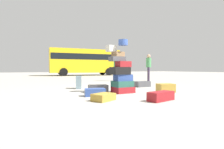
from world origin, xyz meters
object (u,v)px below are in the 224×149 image
suitcase_charcoal_foreground_far (98,89)px  person_bearded_onlooker (149,65)px  suitcase_navy_behind_tower (95,92)px  suitcase_charcoal_foreground_near (142,84)px  suitcase_tower (121,73)px  suitcase_maroon_white_trunk (161,96)px  suitcase_slate_upright_blue (79,82)px  person_tourist_with_camera (116,66)px  suitcase_tan_left_side (103,97)px  parked_bus (85,61)px  suitcase_tan_right_side (166,88)px

suitcase_charcoal_foreground_far → person_bearded_onlooker: person_bearded_onlooker is taller
suitcase_navy_behind_tower → suitcase_charcoal_foreground_near: bearing=41.9°
suitcase_tower → suitcase_maroon_white_trunk: 1.80m
suitcase_charcoal_foreground_far → suitcase_charcoal_foreground_near: bearing=32.6°
suitcase_slate_upright_blue → person_tourist_with_camera: bearing=61.5°
person_bearded_onlooker → person_tourist_with_camera: bearing=-115.9°
suitcase_maroon_white_trunk → suitcase_tan_left_side: bearing=141.2°
suitcase_slate_upright_blue → suitcase_navy_behind_tower: bearing=-75.7°
person_bearded_onlooker → suitcase_tower: bearing=-16.7°
suitcase_tower → suitcase_tan_left_side: suitcase_tower is taller
suitcase_slate_upright_blue → person_bearded_onlooker: size_ratio=0.31×
suitcase_tower → suitcase_slate_upright_blue: (-0.88, 1.86, -0.40)m
suitcase_charcoal_foreground_far → parked_bus: bearing=87.2°
suitcase_charcoal_foreground_far → person_bearded_onlooker: (4.49, 2.80, 0.88)m
suitcase_maroon_white_trunk → parked_bus: size_ratio=0.09×
suitcase_charcoal_foreground_far → person_bearded_onlooker: 5.36m
suitcase_charcoal_foreground_near → suitcase_maroon_white_trunk: (-1.69, -2.95, -0.01)m
suitcase_tower → suitcase_tan_right_side: size_ratio=3.26×
suitcase_navy_behind_tower → suitcase_maroon_white_trunk: size_ratio=0.78×
suitcase_tower → suitcase_navy_behind_tower: bearing=-166.7°
suitcase_slate_upright_blue → person_tourist_with_camera: size_ratio=0.30×
suitcase_charcoal_foreground_near → suitcase_maroon_white_trunk: size_ratio=0.90×
suitcase_navy_behind_tower → suitcase_tan_left_side: suitcase_navy_behind_tower is taller
suitcase_tan_right_side → person_bearded_onlooker: (2.43, 3.83, 0.86)m
suitcase_charcoal_foreground_near → person_tourist_with_camera: bearing=78.5°
suitcase_tan_right_side → suitcase_maroon_white_trunk: suitcase_tan_right_side is taller
suitcase_tan_left_side → suitcase_maroon_white_trunk: 1.44m
suitcase_tan_left_side → parked_bus: 17.72m
suitcase_charcoal_foreground_near → suitcase_tan_left_side: bearing=-141.9°
suitcase_navy_behind_tower → suitcase_tan_right_side: (2.45, -0.35, 0.03)m
suitcase_tan_left_side → suitcase_maroon_white_trunk: (1.28, -0.68, 0.02)m
suitcase_maroon_white_trunk → person_bearded_onlooker: size_ratio=0.45×
suitcase_slate_upright_blue → suitcase_tan_left_side: (-0.25, -2.89, -0.17)m
suitcase_tan_left_side → person_bearded_onlooker: size_ratio=0.33×
suitcase_tan_right_side → person_tourist_with_camera: person_tourist_with_camera is taller
suitcase_navy_behind_tower → suitcase_tan_right_side: size_ratio=1.08×
suitcase_navy_behind_tower → suitcase_maroon_white_trunk: (1.18, -1.47, 0.00)m
person_tourist_with_camera → parked_bus: bearing=-171.0°
suitcase_tower → person_tourist_with_camera: 5.83m
suitcase_tower → suitcase_tan_left_side: 1.64m
suitcase_slate_upright_blue → person_bearded_onlooker: 4.98m
suitcase_maroon_white_trunk → parked_bus: 18.03m
suitcase_charcoal_foreground_near → parked_bus: 14.82m
suitcase_tan_left_side → suitcase_navy_behind_tower: bearing=58.8°
suitcase_tan_right_side → suitcase_maroon_white_trunk: (-1.27, -1.11, -0.03)m
suitcase_tan_right_side → parked_bus: parked_bus is taller
suitcase_charcoal_foreground_far → suitcase_tan_left_side: size_ratio=1.18×
suitcase_charcoal_foreground_far → suitcase_tan_left_side: (-0.49, -1.47, -0.04)m
suitcase_tower → suitcase_slate_upright_blue: 2.10m
parked_bus → suitcase_maroon_white_trunk: bearing=-97.0°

